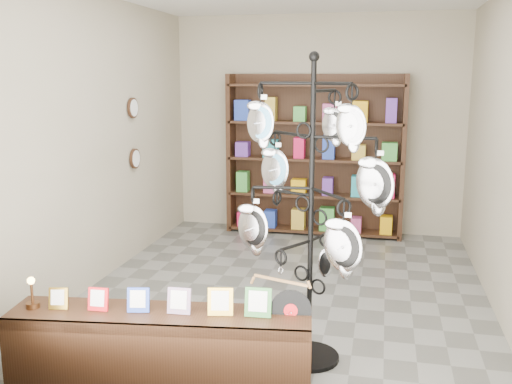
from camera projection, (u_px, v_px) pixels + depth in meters
ground at (285, 291)px, 5.85m from camera, size 5.00×5.00×0.00m
room_envelope at (287, 109)px, 5.48m from camera, size 5.00×5.00×5.00m
display_tree at (312, 189)px, 4.18m from camera, size 1.27×1.27×2.33m
front_shelf at (160, 347)px, 4.06m from camera, size 2.18×0.71×0.76m
back_shelving at (314, 160)px, 7.84m from camera, size 2.42×0.36×2.20m
wall_clocks at (134, 133)px, 6.74m from camera, size 0.03×0.24×0.84m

